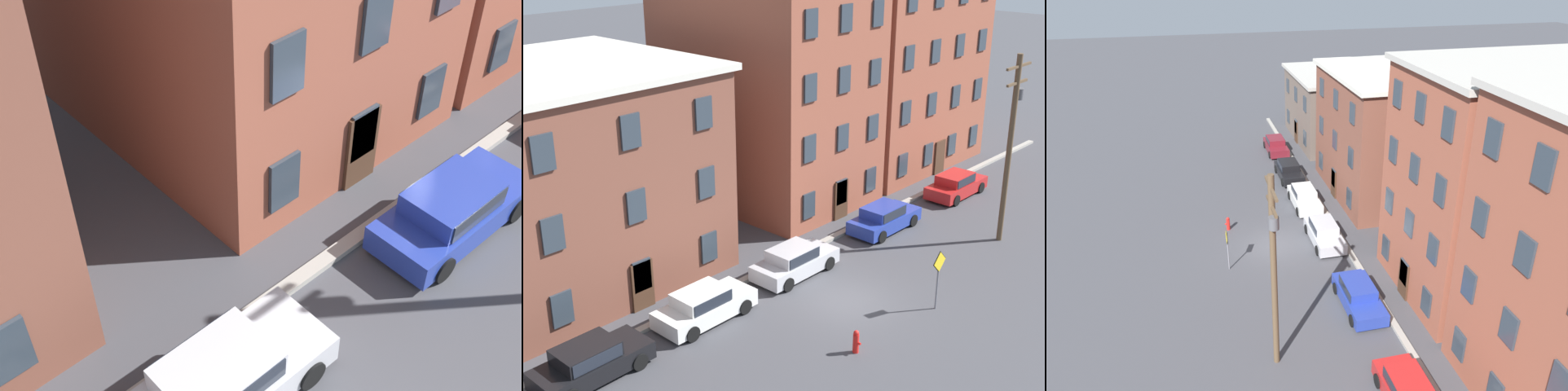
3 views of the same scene
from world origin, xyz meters
TOP-DOWN VIEW (x-y plane):
  - ground_plane at (0.00, 0.00)m, footprint 200.00×200.00m
  - kerb_strip at (0.00, 4.50)m, footprint 56.00×0.36m
  - apartment_corner at (-19.60, 11.15)m, footprint 11.64×10.81m
  - apartment_midblock at (-6.34, 11.39)m, footprint 11.87×11.29m
  - apartment_far at (7.16, 11.61)m, footprint 8.65×11.73m
  - car_maroon at (-17.26, 3.38)m, footprint 4.40×1.92m
  - car_black at (-10.73, 3.28)m, footprint 4.40×1.92m
  - car_white at (-5.25, 3.30)m, footprint 4.40×1.92m
  - car_silver at (0.33, 3.29)m, footprint 4.40×1.92m
  - car_blue at (7.42, 3.23)m, footprint 4.40×1.92m
  - caution_sign at (2.10, -3.27)m, footprint 0.98×0.08m
  - utility_pole at (10.51, -1.92)m, footprint 2.40×0.44m
  - fire_hydrant at (-2.88, -2.78)m, footprint 0.24×0.34m

SIDE VIEW (x-z plane):
  - ground_plane at x=0.00m, z-range 0.00..0.00m
  - kerb_strip at x=0.00m, z-range 0.00..0.16m
  - fire_hydrant at x=-2.88m, z-range 0.00..0.96m
  - car_maroon at x=-17.26m, z-range 0.03..1.46m
  - car_black at x=-10.73m, z-range 0.03..1.46m
  - car_white at x=-5.25m, z-range 0.03..1.46m
  - car_silver at x=0.33m, z-range 0.03..1.46m
  - car_blue at x=7.42m, z-range 0.03..1.46m
  - caution_sign at x=2.10m, z-range 0.46..3.19m
  - apartment_corner at x=-19.60m, z-range 0.01..6.94m
  - apartment_midblock at x=-6.34m, z-range 0.01..9.77m
  - utility_pole at x=10.51m, z-range 0.59..10.25m
  - apartment_far at x=7.16m, z-range 0.01..12.80m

